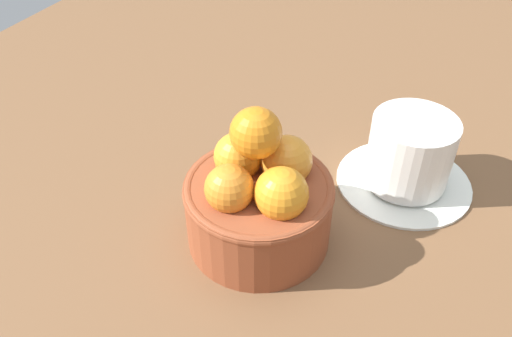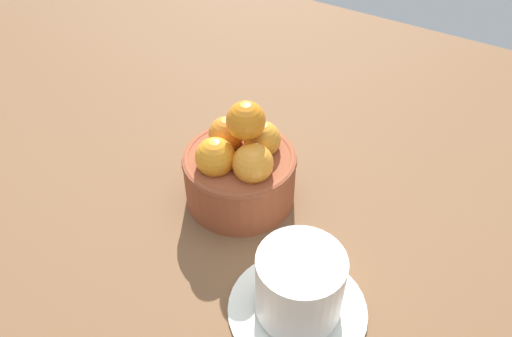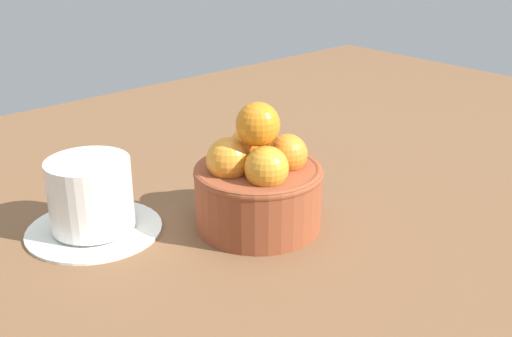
{
  "view_description": "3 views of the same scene",
  "coord_description": "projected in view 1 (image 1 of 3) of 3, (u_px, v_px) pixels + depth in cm",
  "views": [
    {
      "loc": [
        -30.85,
        -14.75,
        36.77
      ],
      "look_at": [
        1.21,
        0.85,
        7.09
      ],
      "focal_mm": 37.36,
      "sensor_mm": 36.0,
      "label": 1
    },
    {
      "loc": [
        25.11,
        -36.83,
        44.59
      ],
      "look_at": [
        1.8,
        0.7,
        4.94
      ],
      "focal_mm": 36.15,
      "sensor_mm": 36.0,
      "label": 2
    },
    {
      "loc": [
        39.28,
        43.43,
        30.77
      ],
      "look_at": [
        -0.01,
        -0.38,
        6.3
      ],
      "focal_mm": 44.07,
      "sensor_mm": 36.0,
      "label": 3
    }
  ],
  "objects": [
    {
      "name": "terracotta_bowl",
      "position": [
        259.0,
        199.0,
        0.47
      ],
      "size": [
        13.24,
        13.24,
        13.58
      ],
      "color": "brown",
      "rests_on": "ground_plane"
    },
    {
      "name": "ground_plane",
      "position": [
        258.0,
        253.0,
        0.51
      ],
      "size": [
        158.91,
        110.38,
        4.49
      ],
      "primitive_type": "cube",
      "color": "brown"
    },
    {
      "name": "coffee_cup",
      "position": [
        409.0,
        157.0,
        0.53
      ],
      "size": [
        13.83,
        13.83,
        7.81
      ],
      "color": "white",
      "rests_on": "ground_plane"
    }
  ]
}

